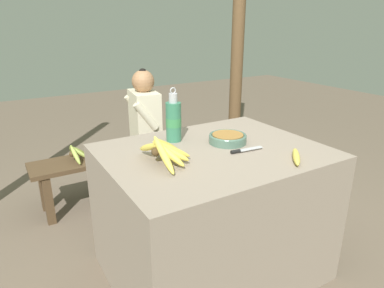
% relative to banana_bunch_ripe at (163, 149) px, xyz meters
% --- Properties ---
extents(ground_plane, '(12.00, 12.00, 0.00)m').
position_rel_banana_bunch_ripe_xyz_m(ground_plane, '(0.32, 0.02, -0.86)').
color(ground_plane, brown).
extents(market_counter, '(1.19, 0.93, 0.79)m').
position_rel_banana_bunch_ripe_xyz_m(market_counter, '(0.32, 0.02, -0.47)').
color(market_counter, gray).
rests_on(market_counter, ground_plane).
extents(banana_bunch_ripe, '(0.21, 0.38, 0.16)m').
position_rel_banana_bunch_ripe_xyz_m(banana_bunch_ripe, '(0.00, 0.00, 0.00)').
color(banana_bunch_ripe, '#4C381E').
rests_on(banana_bunch_ripe, market_counter).
extents(serving_bowl, '(0.22, 0.22, 0.05)m').
position_rel_banana_bunch_ripe_xyz_m(serving_bowl, '(0.45, 0.07, -0.04)').
color(serving_bowl, '#4C6B5B').
rests_on(serving_bowl, market_counter).
extents(water_bottle, '(0.09, 0.09, 0.32)m').
position_rel_banana_bunch_ripe_xyz_m(water_bottle, '(0.20, 0.27, 0.05)').
color(water_bottle, '#337556').
rests_on(water_bottle, market_counter).
extents(loose_banana_front, '(0.18, 0.19, 0.03)m').
position_rel_banana_bunch_ripe_xyz_m(loose_banana_front, '(0.60, -0.32, -0.05)').
color(loose_banana_front, '#E0C64C').
rests_on(loose_banana_front, market_counter).
extents(knife, '(0.20, 0.04, 0.02)m').
position_rel_banana_bunch_ripe_xyz_m(knife, '(0.43, -0.09, -0.06)').
color(knife, '#BCBCC1').
rests_on(knife, market_counter).
extents(wooden_bench, '(1.47, 0.32, 0.42)m').
position_rel_banana_bunch_ripe_xyz_m(wooden_bench, '(0.18, 1.19, -0.51)').
color(wooden_bench, '#4C3823').
rests_on(wooden_bench, ground_plane).
extents(seated_vendor, '(0.43, 0.41, 1.11)m').
position_rel_banana_bunch_ripe_xyz_m(seated_vendor, '(0.35, 1.16, -0.23)').
color(seated_vendor, '#473828').
rests_on(seated_vendor, ground_plane).
extents(banana_bunch_green, '(0.16, 0.29, 0.15)m').
position_rel_banana_bunch_ripe_xyz_m(banana_bunch_green, '(-0.19, 1.19, -0.37)').
color(banana_bunch_green, '#4C381E').
rests_on(banana_bunch_green, wooden_bench).
extents(support_post_far, '(0.12, 0.12, 2.78)m').
position_rel_banana_bunch_ripe_xyz_m(support_post_far, '(1.49, 1.35, 0.53)').
color(support_post_far, brown).
rests_on(support_post_far, ground_plane).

